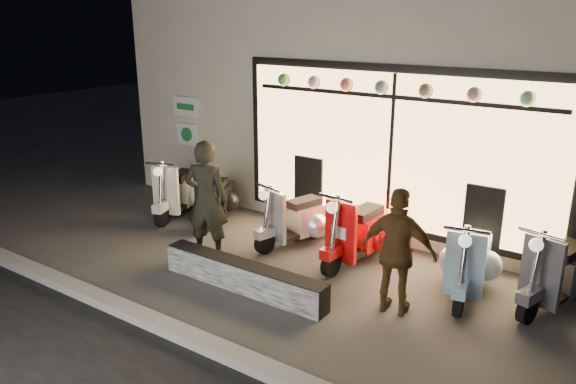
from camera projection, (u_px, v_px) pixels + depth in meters
name	position (u px, v px, depth m)	size (l,w,h in m)	color
ground	(278.00, 274.00, 8.11)	(40.00, 40.00, 0.00)	#383533
kerb	(179.00, 333.00, 6.52)	(40.00, 0.25, 0.12)	slate
shop_building	(420.00, 91.00, 11.38)	(10.20, 6.23, 4.20)	beige
graffiti_barrier	(244.00, 276.00, 7.59)	(2.56, 0.28, 0.40)	black
scooter_silver	(301.00, 218.00, 9.15)	(0.73, 1.45, 1.04)	black
scooter_red	(362.00, 230.00, 8.52)	(0.58, 1.58, 1.13)	black
scooter_black	(217.00, 198.00, 10.20)	(0.83, 1.36, 1.00)	black
scooter_cream	(181.00, 190.00, 10.52)	(0.80, 1.52, 1.09)	black
scooter_blue	(469.00, 259.00, 7.56)	(0.65, 1.53, 1.08)	black
scooter_grey	(562.00, 271.00, 7.19)	(0.78, 1.56, 1.11)	black
man	(207.00, 200.00, 8.44)	(0.67, 0.44, 1.84)	black
woman	(398.00, 252.00, 6.86)	(0.95, 0.40, 1.63)	brown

